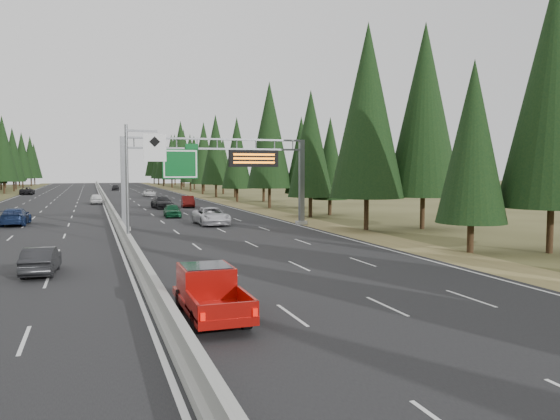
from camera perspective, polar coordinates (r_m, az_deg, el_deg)
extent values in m
plane|color=#413F1E|center=(13.25, -8.20, -18.61)|extent=(400.00, 400.00, 0.00)
cube|color=black|center=(92.17, -17.75, 0.86)|extent=(32.00, 260.00, 0.08)
cube|color=olive|center=(94.30, -6.88, 1.09)|extent=(3.60, 260.00, 0.06)
cube|color=gray|center=(92.16, -17.76, 0.97)|extent=(0.70, 260.00, 0.30)
cube|color=gray|center=(92.14, -17.76, 1.22)|extent=(0.30, 260.00, 0.60)
cube|color=slate|center=(47.09, -16.01, 2.66)|extent=(0.45, 0.45, 7.80)
cube|color=gray|center=(47.33, -15.92, -1.88)|extent=(0.90, 0.90, 0.30)
cube|color=slate|center=(50.52, 2.27, 2.91)|extent=(0.45, 0.45, 7.80)
cube|color=gray|center=(50.74, 2.26, -1.32)|extent=(0.90, 0.90, 0.30)
cube|color=slate|center=(48.24, -6.59, 7.37)|extent=(15.85, 0.35, 0.16)
cube|color=slate|center=(48.21, -6.58, 6.37)|extent=(15.85, 0.35, 0.16)
cube|color=#054C19|center=(47.32, -10.38, 4.76)|extent=(3.00, 0.10, 2.50)
cube|color=silver|center=(47.26, -10.37, 4.76)|extent=(2.85, 0.02, 2.35)
cube|color=#054C19|center=(47.52, -9.21, 6.58)|extent=(1.10, 0.10, 0.45)
cube|color=black|center=(48.70, -2.77, 5.39)|extent=(4.50, 0.40, 1.50)
cube|color=orange|center=(48.50, -2.70, 5.81)|extent=(3.80, 0.02, 0.18)
cube|color=orange|center=(48.49, -2.70, 5.40)|extent=(3.80, 0.02, 0.18)
cube|color=orange|center=(48.48, -2.70, 4.98)|extent=(3.80, 0.02, 0.18)
cylinder|color=slate|center=(37.09, -15.68, 2.44)|extent=(0.20, 0.20, 8.00)
cube|color=gray|center=(37.40, -15.56, -3.54)|extent=(0.50, 0.50, 0.20)
cube|color=slate|center=(37.23, -14.24, 8.02)|extent=(2.00, 0.15, 0.15)
cube|color=silver|center=(37.13, -12.96, 6.35)|extent=(1.50, 0.06, 1.80)
cylinder|color=black|center=(35.50, 19.27, -2.79)|extent=(0.40, 0.40, 1.89)
cone|color=black|center=(35.29, 19.51, 6.77)|extent=(4.25, 4.25, 9.92)
cylinder|color=black|center=(37.48, 26.38, -1.91)|extent=(0.40, 0.40, 2.83)
cone|color=black|center=(37.64, 26.83, 11.59)|extent=(6.36, 6.36, 14.85)
cylinder|color=black|center=(46.66, 9.00, -0.43)|extent=(0.40, 0.40, 2.78)
cone|color=black|center=(46.77, 9.13, 10.22)|extent=(6.25, 6.25, 14.57)
cylinder|color=black|center=(48.97, 14.66, -0.27)|extent=(0.40, 0.40, 2.83)
cone|color=black|center=(49.09, 14.85, 10.09)|extent=(6.37, 6.37, 14.87)
cylinder|color=black|center=(59.46, 3.19, 0.33)|extent=(0.40, 0.40, 2.20)
cone|color=black|center=(59.39, 3.22, 6.95)|extent=(4.95, 4.95, 11.54)
cylinder|color=black|center=(62.35, 5.23, 0.30)|extent=(0.40, 0.40, 1.77)
cone|color=black|center=(62.22, 5.26, 5.40)|extent=(3.99, 3.99, 9.31)
cylinder|color=black|center=(73.50, -1.11, 1.27)|extent=(0.40, 0.40, 2.70)
cone|color=black|center=(73.55, -1.12, 7.85)|extent=(6.08, 6.08, 14.18)
cylinder|color=black|center=(73.63, 2.22, 0.99)|extent=(0.40, 0.40, 1.97)
cone|color=black|center=(73.54, 2.23, 5.78)|extent=(4.43, 4.43, 10.33)
cylinder|color=black|center=(87.61, -4.51, 1.56)|extent=(0.40, 0.40, 2.16)
cone|color=black|center=(87.56, -4.53, 5.98)|extent=(4.86, 4.86, 11.35)
cylinder|color=black|center=(88.54, -1.72, 1.67)|extent=(0.40, 0.40, 2.37)
cone|color=black|center=(88.52, -1.74, 6.47)|extent=(5.34, 5.34, 12.46)
cylinder|color=black|center=(101.63, -6.70, 1.99)|extent=(0.40, 0.40, 2.45)
cone|color=black|center=(101.62, -6.74, 6.30)|extent=(5.51, 5.51, 12.85)
cylinder|color=black|center=(102.23, -4.71, 1.85)|extent=(0.40, 0.40, 1.85)
cone|color=black|center=(102.15, -4.73, 5.08)|extent=(4.15, 4.15, 9.69)
cylinder|color=black|center=(116.42, -8.09, 2.19)|extent=(0.40, 0.40, 2.18)
cone|color=black|center=(116.39, -8.12, 5.54)|extent=(4.89, 4.89, 11.42)
cylinder|color=black|center=(116.87, -5.95, 2.15)|extent=(0.40, 0.40, 1.90)
cone|color=black|center=(116.81, -5.97, 5.06)|extent=(4.28, 4.28, 9.98)
cylinder|color=black|center=(131.77, -9.33, 2.41)|extent=(0.40, 0.40, 2.18)
cone|color=black|center=(131.74, -9.37, 5.37)|extent=(4.90, 4.90, 11.44)
cylinder|color=black|center=(132.54, -7.94, 2.54)|extent=(0.40, 0.40, 2.66)
cone|color=black|center=(132.56, -7.98, 6.13)|extent=(5.98, 5.98, 13.95)
cylinder|color=black|center=(145.68, -10.28, 2.70)|extent=(0.40, 0.40, 2.87)
cone|color=black|center=(145.73, -10.32, 6.23)|extent=(6.47, 6.47, 15.09)
cylinder|color=black|center=(144.92, -8.94, 2.59)|extent=(0.40, 0.40, 2.25)
cone|color=black|center=(144.90, -8.97, 5.37)|extent=(5.07, 5.07, 11.83)
cylinder|color=black|center=(158.27, -11.22, 2.72)|extent=(0.40, 0.40, 2.42)
cone|color=black|center=(158.26, -11.26, 5.46)|extent=(5.44, 5.44, 12.69)
cylinder|color=black|center=(162.06, -10.00, 2.82)|extent=(0.40, 0.40, 2.71)
cone|color=black|center=(162.09, -10.04, 5.82)|extent=(6.10, 6.10, 14.23)
cylinder|color=black|center=(172.65, -12.07, 2.82)|extent=(0.40, 0.40, 2.39)
cone|color=black|center=(172.64, -12.11, 5.30)|extent=(5.37, 5.37, 12.53)
cylinder|color=black|center=(173.25, -10.17, 2.91)|extent=(0.40, 0.40, 2.71)
cone|color=black|center=(173.27, -10.21, 5.70)|extent=(6.09, 6.09, 14.20)
cylinder|color=black|center=(188.93, -12.56, 2.91)|extent=(0.40, 0.40, 2.29)
cone|color=black|center=(188.91, -12.59, 5.08)|extent=(5.15, 5.15, 12.03)
cylinder|color=black|center=(188.81, -10.91, 3.01)|extent=(0.40, 0.40, 2.75)
cone|color=black|center=(188.83, -10.94, 5.61)|extent=(6.18, 6.18, 14.42)
cylinder|color=black|center=(203.77, -13.02, 3.08)|extent=(0.40, 0.40, 2.88)
cone|color=black|center=(203.81, -13.06, 5.61)|extent=(6.48, 6.48, 15.13)
cylinder|color=black|center=(203.08, -11.99, 3.06)|extent=(0.40, 0.40, 2.66)
cone|color=black|center=(203.10, -12.03, 5.40)|extent=(5.98, 5.98, 13.96)
cylinder|color=black|center=(130.93, -26.87, 2.11)|extent=(0.40, 0.40, 2.68)
cone|color=black|center=(130.96, -27.00, 5.77)|extent=(6.02, 6.02, 14.05)
cylinder|color=black|center=(143.23, -26.05, 2.23)|extent=(0.40, 0.40, 2.41)
cone|color=black|center=(143.23, -26.14, 5.24)|extent=(5.43, 5.43, 12.68)
cylinder|color=black|center=(158.22, -25.87, 2.31)|extent=(0.40, 0.40, 2.05)
cone|color=black|center=(158.18, -25.94, 4.63)|extent=(4.61, 4.61, 10.75)
cylinder|color=black|center=(158.15, -27.13, 2.43)|extent=(0.40, 0.40, 2.92)
cone|color=black|center=(158.20, -27.24, 5.74)|extent=(6.58, 6.58, 15.35)
cylinder|color=black|center=(175.81, -25.29, 2.57)|extent=(0.40, 0.40, 2.58)
cone|color=black|center=(175.82, -25.37, 5.19)|extent=(5.80, 5.80, 13.53)
cylinder|color=black|center=(172.78, -26.77, 2.50)|extent=(0.40, 0.40, 2.58)
cone|color=black|center=(172.79, -26.85, 5.17)|extent=(5.80, 5.80, 13.54)
cylinder|color=black|center=(186.85, -24.56, 2.65)|extent=(0.40, 0.40, 2.51)
cone|color=black|center=(186.85, -24.63, 5.06)|extent=(5.66, 5.66, 13.20)
cylinder|color=black|center=(189.31, -25.57, 2.56)|extent=(0.40, 0.40, 2.01)
cone|color=black|center=(189.28, -25.64, 4.46)|extent=(4.52, 4.52, 10.54)
cylinder|color=black|center=(204.58, -24.25, 2.73)|extent=(0.40, 0.40, 2.27)
cone|color=black|center=(204.56, -24.31, 4.72)|extent=(5.10, 5.10, 11.90)
cylinder|color=black|center=(204.42, -25.29, 2.76)|extent=(0.40, 0.40, 2.69)
cone|color=black|center=(204.44, -25.37, 5.11)|extent=(6.04, 6.04, 14.10)
imported|color=silver|center=(50.53, -7.22, -0.64)|extent=(2.86, 5.82, 1.59)
cylinder|color=black|center=(17.33, -8.72, -11.49)|extent=(0.28, 0.75, 0.75)
cylinder|color=black|center=(17.67, -3.57, -11.14)|extent=(0.28, 0.75, 0.75)
cylinder|color=black|center=(20.27, -10.33, -9.20)|extent=(0.28, 0.75, 0.75)
cylinder|color=black|center=(20.56, -5.91, -8.96)|extent=(0.28, 0.75, 0.75)
cube|color=#960D09|center=(18.95, -7.22, -9.68)|extent=(1.86, 5.22, 0.28)
cube|color=#960D09|center=(19.60, -7.76, -7.26)|extent=(1.77, 2.05, 1.02)
cube|color=black|center=(19.55, -7.76, -6.45)|extent=(1.58, 1.77, 0.51)
cube|color=#960D09|center=(17.37, -9.16, -9.87)|extent=(0.09, 2.24, 0.56)
cube|color=#960D09|center=(17.75, -3.45, -9.52)|extent=(0.09, 2.24, 0.56)
cube|color=#960D09|center=(16.49, -5.39, -10.61)|extent=(1.86, 0.09, 0.56)
imported|color=#114C2A|center=(59.44, -11.20, -0.04)|extent=(1.93, 4.30, 1.43)
imported|color=#5C0F0D|center=(74.90, -9.61, 0.88)|extent=(2.04, 4.74, 1.52)
imported|color=black|center=(72.99, -12.23, 0.77)|extent=(2.71, 5.57, 1.56)
imported|color=silver|center=(106.22, -13.49, 1.73)|extent=(2.51, 4.84, 1.30)
imported|color=black|center=(140.72, -16.81, 2.28)|extent=(2.03, 4.38, 1.45)
imported|color=black|center=(29.00, -23.70, -4.83)|extent=(1.69, 4.14, 1.34)
imported|color=#16254D|center=(55.34, -25.93, -0.62)|extent=(2.39, 5.52, 1.58)
imported|color=white|center=(85.33, -18.65, 1.13)|extent=(1.88, 4.55, 1.54)
imported|color=black|center=(122.67, -24.92, 1.83)|extent=(2.61, 5.58, 1.54)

